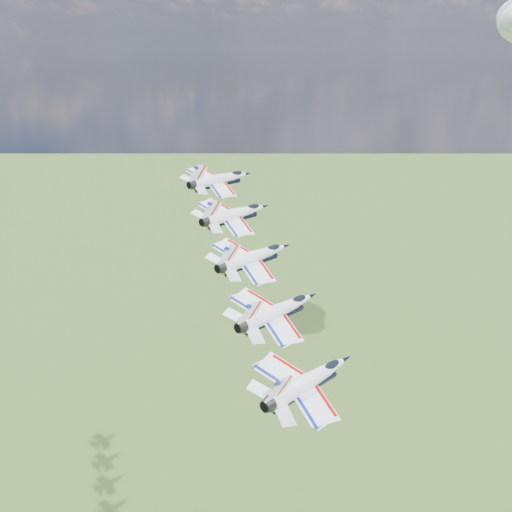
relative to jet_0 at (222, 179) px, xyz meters
The scene contains 5 objects.
jet_0 is the anchor object (origin of this frame).
jet_1 12.49m from the jet_0, 47.36° to the right, with size 10.58×15.67×4.68m, color white, non-canonical shape.
jet_2 24.98m from the jet_0, 47.36° to the right, with size 10.58×15.67×4.68m, color white, non-canonical shape.
jet_3 37.47m from the jet_0, 47.36° to the right, with size 10.58×15.67×4.68m, color silver, non-canonical shape.
jet_4 49.96m from the jet_0, 47.36° to the right, with size 10.58×15.67×4.68m, color white, non-canonical shape.
Camera 1 is at (27.64, -58.18, 172.88)m, focal length 40.00 mm.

